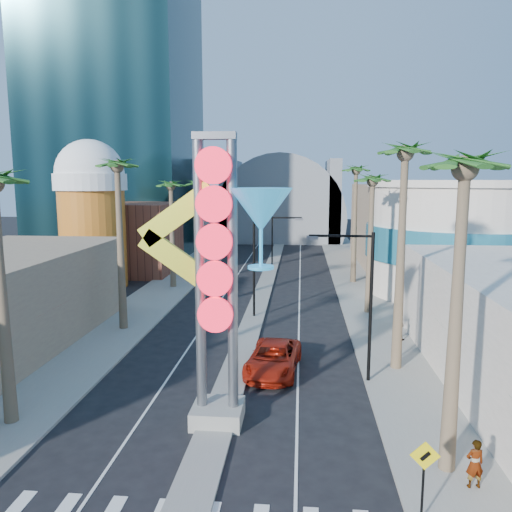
{
  "coord_description": "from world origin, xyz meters",
  "views": [
    {
      "loc": [
        3.56,
        -17.48,
        10.63
      ],
      "look_at": [
        0.28,
        18.57,
        5.08
      ],
      "focal_mm": 35.0,
      "sensor_mm": 36.0,
      "label": 1
    }
  ],
  "objects_px": {
    "pedestrian_b": "(399,327)",
    "neon_sign": "(235,260)",
    "pedestrian_a": "(475,464)",
    "red_pickup": "(273,358)"
  },
  "relations": [
    {
      "from": "pedestrian_b",
      "to": "neon_sign",
      "type": "bearing_deg",
      "value": 70.78
    },
    {
      "from": "neon_sign",
      "to": "pedestrian_b",
      "type": "xyz_separation_m",
      "value": [
        9.25,
        12.09,
        -6.32
      ]
    },
    {
      "from": "neon_sign",
      "to": "pedestrian_b",
      "type": "distance_m",
      "value": 16.49
    },
    {
      "from": "neon_sign",
      "to": "pedestrian_a",
      "type": "distance_m",
      "value": 11.53
    },
    {
      "from": "neon_sign",
      "to": "red_pickup",
      "type": "relative_size",
      "value": 2.17
    },
    {
      "from": "neon_sign",
      "to": "pedestrian_a",
      "type": "bearing_deg",
      "value": -24.86
    },
    {
      "from": "pedestrian_a",
      "to": "red_pickup",
      "type": "bearing_deg",
      "value": -63.3
    },
    {
      "from": "red_pickup",
      "to": "pedestrian_b",
      "type": "height_order",
      "value": "pedestrian_b"
    },
    {
      "from": "pedestrian_a",
      "to": "pedestrian_b",
      "type": "relative_size",
      "value": 1.04
    },
    {
      "from": "neon_sign",
      "to": "pedestrian_b",
      "type": "height_order",
      "value": "neon_sign"
    }
  ]
}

